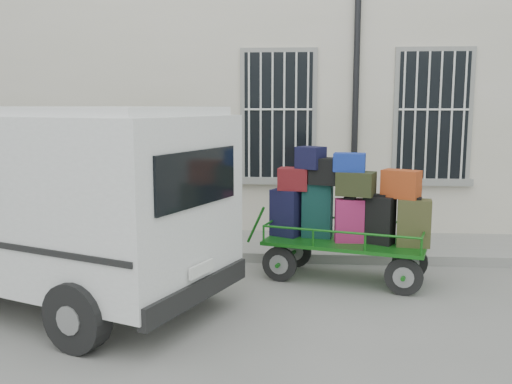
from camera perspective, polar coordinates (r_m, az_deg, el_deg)
The scene contains 5 objects.
ground at distance 7.65m, azimuth 4.48°, elevation -9.93°, with size 80.00×80.00×0.00m, color slate.
building at distance 12.76m, azimuth 4.46°, elevation 11.20°, with size 24.00×5.15×6.00m.
sidewalk at distance 9.74m, azimuth 4.39°, elevation -5.37°, with size 24.00×1.70×0.15m, color gray.
luggage_cart at distance 8.00m, azimuth 8.81°, elevation -2.05°, with size 2.62×1.58×1.86m.
van at distance 7.56m, azimuth -21.15°, elevation 0.09°, with size 5.17×3.68×2.42m.
Camera 1 is at (-0.08, -7.25, 2.44)m, focal length 40.00 mm.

